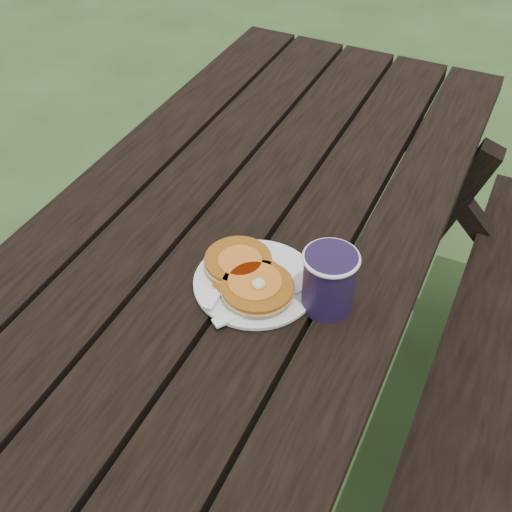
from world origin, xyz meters
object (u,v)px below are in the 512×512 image
at_px(picnic_table, 230,361).
at_px(coffee_cup, 329,278).
at_px(pancake_stack, 248,276).
at_px(plate, 256,283).

distance_m(picnic_table, coffee_cup, 0.51).
xyz_separation_m(picnic_table, coffee_cup, (0.24, -0.08, 0.45)).
height_order(picnic_table, coffee_cup, coffee_cup).
height_order(pancake_stack, coffee_cup, coffee_cup).
bearing_deg(coffee_cup, plate, -175.33).
bearing_deg(picnic_table, coffee_cup, -18.14).
xyz_separation_m(picnic_table, pancake_stack, (0.10, -0.10, 0.41)).
bearing_deg(coffee_cup, pancake_stack, -173.02).
distance_m(picnic_table, pancake_stack, 0.43).
xyz_separation_m(plate, coffee_cup, (0.13, 0.01, 0.06)).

